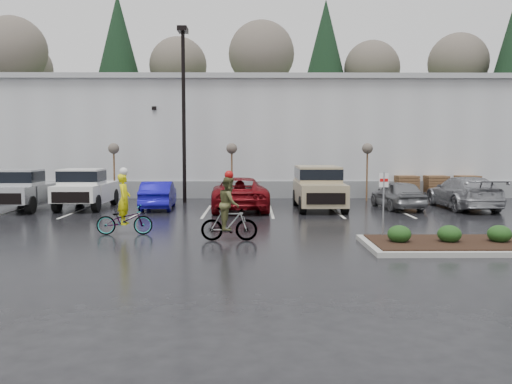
{
  "coord_description": "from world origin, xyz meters",
  "views": [
    {
      "loc": [
        -0.41,
        -16.93,
        3.03
      ],
      "look_at": [
        -0.24,
        3.42,
        1.3
      ],
      "focal_mm": 38.0,
      "sensor_mm": 36.0,
      "label": 1
    }
  ],
  "objects_px": {
    "suv_tan": "(319,188)",
    "pallet_stack_a": "(406,187)",
    "car_grey": "(398,195)",
    "sapling_mid": "(232,152)",
    "cyclist_hivis": "(124,214)",
    "car_far_silver": "(463,193)",
    "lamppost": "(184,96)",
    "sapling_east": "(367,152)",
    "pickup_silver": "(26,189)",
    "car_blue": "(158,195)",
    "pickup_white": "(88,188)",
    "sapling_west": "(114,152)",
    "pallet_stack_b": "(436,187)",
    "pallet_stack_c": "(467,187)",
    "car_red": "(240,193)",
    "fire_lane_sign": "(383,197)",
    "cyclist_olive": "(229,215)"
  },
  "relations": [
    {
      "from": "cyclist_hivis",
      "to": "car_blue",
      "type": "bearing_deg",
      "value": -1.7
    },
    {
      "from": "lamppost",
      "to": "pickup_silver",
      "type": "relative_size",
      "value": 1.77
    },
    {
      "from": "sapling_east",
      "to": "car_blue",
      "type": "distance_m",
      "value": 11.74
    },
    {
      "from": "sapling_east",
      "to": "pickup_white",
      "type": "distance_m",
      "value": 14.95
    },
    {
      "from": "pickup_white",
      "to": "suv_tan",
      "type": "relative_size",
      "value": 1.02
    },
    {
      "from": "suv_tan",
      "to": "car_grey",
      "type": "distance_m",
      "value": 3.85
    },
    {
      "from": "sapling_mid",
      "to": "suv_tan",
      "type": "distance_m",
      "value": 6.15
    },
    {
      "from": "suv_tan",
      "to": "pallet_stack_a",
      "type": "bearing_deg",
      "value": 41.56
    },
    {
      "from": "pallet_stack_c",
      "to": "cyclist_hivis",
      "type": "xyz_separation_m",
      "value": [
        -16.77,
        -12.5,
        0.04
      ]
    },
    {
      "from": "pallet_stack_a",
      "to": "cyclist_hivis",
      "type": "height_order",
      "value": "cyclist_hivis"
    },
    {
      "from": "suv_tan",
      "to": "car_grey",
      "type": "bearing_deg",
      "value": 1.42
    },
    {
      "from": "pickup_silver",
      "to": "car_grey",
      "type": "distance_m",
      "value": 17.88
    },
    {
      "from": "car_far_silver",
      "to": "cyclist_hivis",
      "type": "height_order",
      "value": "cyclist_hivis"
    },
    {
      "from": "cyclist_olive",
      "to": "car_blue",
      "type": "bearing_deg",
      "value": 22.83
    },
    {
      "from": "pallet_stack_a",
      "to": "cyclist_hivis",
      "type": "distance_m",
      "value": 18.23
    },
    {
      "from": "cyclist_hivis",
      "to": "car_grey",
      "type": "bearing_deg",
      "value": -59.4
    },
    {
      "from": "lamppost",
      "to": "sapling_mid",
      "type": "xyz_separation_m",
      "value": [
        2.5,
        1.0,
        -2.96
      ]
    },
    {
      "from": "suv_tan",
      "to": "pickup_silver",
      "type": "bearing_deg",
      "value": 179.76
    },
    {
      "from": "lamppost",
      "to": "fire_lane_sign",
      "type": "height_order",
      "value": "lamppost"
    },
    {
      "from": "sapling_east",
      "to": "sapling_west",
      "type": "bearing_deg",
      "value": 180.0
    },
    {
      "from": "car_red",
      "to": "sapling_east",
      "type": "bearing_deg",
      "value": -151.51
    },
    {
      "from": "sapling_west",
      "to": "pallet_stack_a",
      "type": "height_order",
      "value": "sapling_west"
    },
    {
      "from": "fire_lane_sign",
      "to": "car_far_silver",
      "type": "bearing_deg",
      "value": 55.66
    },
    {
      "from": "suv_tan",
      "to": "sapling_west",
      "type": "bearing_deg",
      "value": 159.59
    },
    {
      "from": "lamppost",
      "to": "car_grey",
      "type": "distance_m",
      "value": 12.13
    },
    {
      "from": "car_far_silver",
      "to": "pallet_stack_a",
      "type": "bearing_deg",
      "value": -75.56
    },
    {
      "from": "sapling_west",
      "to": "cyclist_hivis",
      "type": "distance_m",
      "value": 12.11
    },
    {
      "from": "sapling_mid",
      "to": "pallet_stack_c",
      "type": "height_order",
      "value": "sapling_mid"
    },
    {
      "from": "suv_tan",
      "to": "car_far_silver",
      "type": "distance_m",
      "value": 7.02
    },
    {
      "from": "sapling_east",
      "to": "pickup_white",
      "type": "relative_size",
      "value": 0.62
    },
    {
      "from": "sapling_west",
      "to": "pickup_white",
      "type": "height_order",
      "value": "sapling_west"
    },
    {
      "from": "pickup_white",
      "to": "lamppost",
      "type": "bearing_deg",
      "value": 27.35
    },
    {
      "from": "car_blue",
      "to": "suv_tan",
      "type": "relative_size",
      "value": 0.8
    },
    {
      "from": "pallet_stack_a",
      "to": "sapling_west",
      "type": "bearing_deg",
      "value": -176.53
    },
    {
      "from": "pallet_stack_a",
      "to": "pickup_white",
      "type": "bearing_deg",
      "value": -165.74
    },
    {
      "from": "car_grey",
      "to": "car_far_silver",
      "type": "relative_size",
      "value": 0.75
    },
    {
      "from": "pickup_white",
      "to": "cyclist_hivis",
      "type": "xyz_separation_m",
      "value": [
        3.71,
        -8.19,
        -0.27
      ]
    },
    {
      "from": "pallet_stack_b",
      "to": "car_blue",
      "type": "height_order",
      "value": "pallet_stack_b"
    },
    {
      "from": "car_red",
      "to": "suv_tan",
      "type": "bearing_deg",
      "value": -179.83
    },
    {
      "from": "car_far_silver",
      "to": "pickup_silver",
      "type": "bearing_deg",
      "value": -0.69
    },
    {
      "from": "car_blue",
      "to": "car_red",
      "type": "relative_size",
      "value": 0.73
    },
    {
      "from": "sapling_mid",
      "to": "cyclist_hivis",
      "type": "bearing_deg",
      "value": -105.85
    },
    {
      "from": "pallet_stack_b",
      "to": "pickup_white",
      "type": "bearing_deg",
      "value": -166.99
    },
    {
      "from": "sapling_east",
      "to": "pickup_silver",
      "type": "xyz_separation_m",
      "value": [
        -17.22,
        -3.97,
        -1.75
      ]
    },
    {
      "from": "cyclist_olive",
      "to": "sapling_east",
      "type": "bearing_deg",
      "value": -29.26
    },
    {
      "from": "car_red",
      "to": "suv_tan",
      "type": "relative_size",
      "value": 1.1
    },
    {
      "from": "car_far_silver",
      "to": "cyclist_hivis",
      "type": "relative_size",
      "value": 2.35
    },
    {
      "from": "sapling_west",
      "to": "pallet_stack_b",
      "type": "height_order",
      "value": "sapling_west"
    },
    {
      "from": "lamppost",
      "to": "sapling_east",
      "type": "distance_m",
      "value": 10.48
    },
    {
      "from": "pallet_stack_a",
      "to": "fire_lane_sign",
      "type": "height_order",
      "value": "fire_lane_sign"
    }
  ]
}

